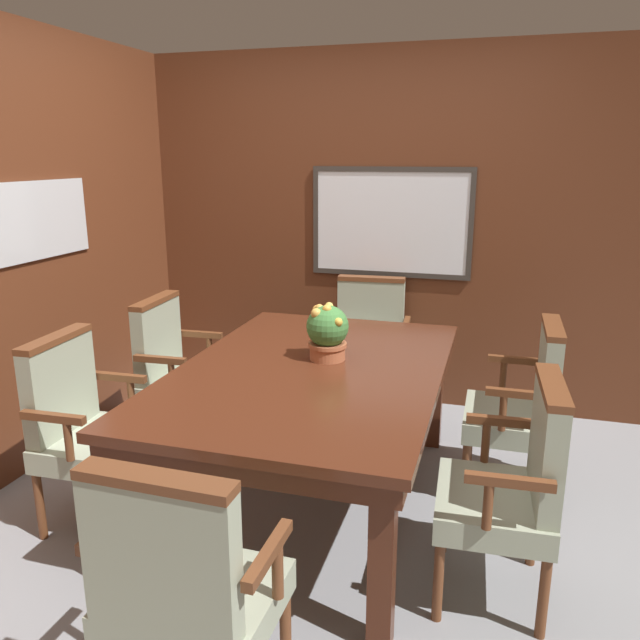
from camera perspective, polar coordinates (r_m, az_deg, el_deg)
name	(u,v)px	position (r m, az deg, el deg)	size (l,w,h in m)	color
ground_plane	(286,517)	(3.27, -3.16, -17.56)	(14.00, 14.00, 0.00)	gray
wall_back	(365,231)	(4.45, 4.12, 8.11)	(7.20, 0.08, 2.45)	#5B2D19
dining_table	(311,384)	(3.09, -0.79, -5.88)	(1.26, 1.92, 0.74)	#4C2314
chair_left_far	(176,368)	(3.86, -13.01, -4.28)	(0.47, 0.57, 0.93)	brown
chair_head_far	(368,340)	(4.32, 4.42, -1.83)	(0.58, 0.48, 0.93)	brown
chair_right_near	(513,482)	(2.64, 17.26, -13.96)	(0.47, 0.57, 0.93)	brown
chair_right_far	(523,402)	(3.43, 18.09, -7.13)	(0.45, 0.56, 0.93)	brown
chair_head_near	(184,586)	(2.06, -12.35, -22.63)	(0.56, 0.46, 0.93)	brown
chair_left_near	(84,422)	(3.24, -20.77, -8.72)	(0.47, 0.57, 0.93)	brown
potted_plant	(327,332)	(3.13, 0.67, -1.08)	(0.21, 0.21, 0.29)	#B2603D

